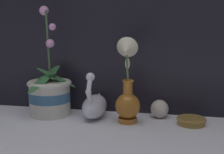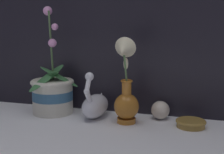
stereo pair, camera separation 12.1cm
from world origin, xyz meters
The scene contains 6 objects.
ground_plane centered at (0.00, 0.00, 0.00)m, with size 2.80×2.80×0.00m, color white.
orchid_potted_plant centered at (-0.28, 0.11, 0.09)m, with size 0.22×0.23×0.44m.
swan_figurine centered at (-0.09, 0.10, 0.05)m, with size 0.09×0.20×0.19m.
blue_vase centered at (0.05, 0.06, 0.12)m, with size 0.09×0.13×0.33m.
glass_sphere centered at (0.17, 0.15, 0.04)m, with size 0.07×0.07×0.07m.
amber_dish centered at (0.29, 0.09, 0.02)m, with size 0.11×0.11×0.03m.
Camera 2 is at (0.34, -1.04, 0.37)m, focal length 50.00 mm.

